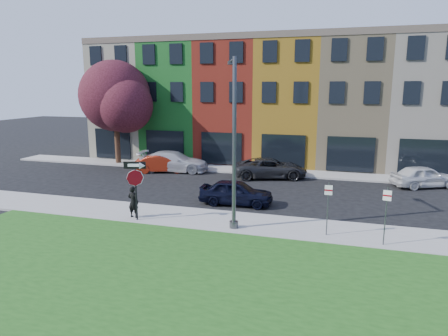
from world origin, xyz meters
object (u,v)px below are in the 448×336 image
(man, at_px, (133,202))
(street_lamp, at_px, (234,144))
(sedan_near, at_px, (236,192))
(stop_sign, at_px, (135,179))

(man, relative_size, street_lamp, 0.21)
(man, distance_m, sedan_near, 5.73)
(street_lamp, bearing_deg, stop_sign, 165.78)
(man, relative_size, sedan_near, 0.38)
(street_lamp, bearing_deg, man, 161.87)
(man, height_order, sedan_near, man)
(stop_sign, distance_m, street_lamp, 5.03)
(stop_sign, bearing_deg, sedan_near, 33.70)
(stop_sign, relative_size, man, 1.82)
(stop_sign, xyz_separation_m, street_lamp, (4.68, 0.49, 1.77))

